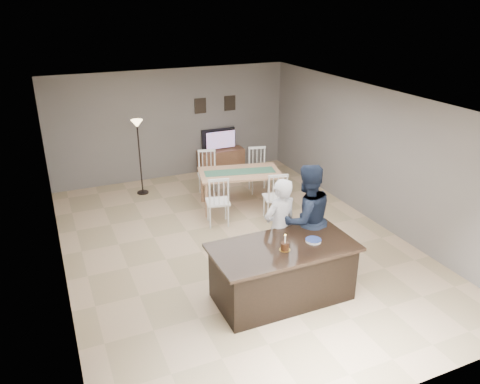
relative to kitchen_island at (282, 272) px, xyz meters
name	(u,v)px	position (x,y,z in m)	size (l,w,h in m)	color
floor	(236,245)	(0.00, 1.80, -0.45)	(8.00, 8.00, 0.00)	tan
room_shell	(235,159)	(0.00, 1.80, 1.22)	(8.00, 8.00, 8.00)	slate
kitchen_island	(282,272)	(0.00, 0.00, 0.00)	(2.15, 1.10, 0.90)	black
tv_console	(221,161)	(1.20, 5.57, -0.15)	(1.20, 0.40, 0.60)	brown
television	(220,139)	(1.20, 5.64, 0.41)	(0.91, 0.12, 0.53)	black
tv_screen_glow	(221,140)	(1.20, 5.56, 0.42)	(0.78, 0.78, 0.00)	#CA4916
picture_frames	(215,104)	(1.15, 5.78, 1.30)	(1.10, 0.02, 0.38)	black
doorway	(69,291)	(-2.99, -0.50, 0.80)	(0.00, 2.10, 2.65)	black
woman	(280,228)	(0.26, 0.60, 0.40)	(0.62, 0.41, 1.70)	#BABABF
man	(306,220)	(0.71, 0.55, 0.49)	(0.92, 0.71, 1.88)	#161E31
birthday_cake	(285,246)	(-0.04, -0.11, 0.51)	(0.16, 0.16, 0.25)	gold
plate_stack	(313,240)	(0.47, -0.06, 0.46)	(0.24, 0.24, 0.04)	white
dining_table	(240,178)	(0.76, 3.35, 0.21)	(2.03, 2.25, 1.05)	tan
floor_lamp	(138,137)	(-1.03, 4.96, 0.91)	(0.26, 0.26, 1.76)	black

